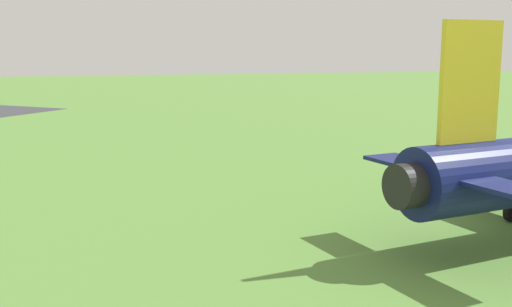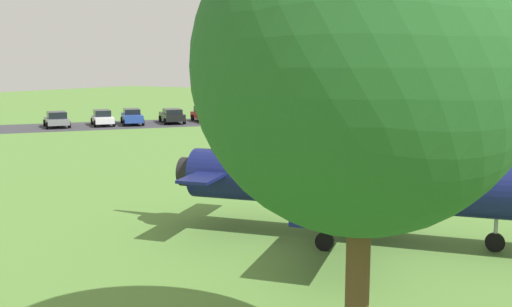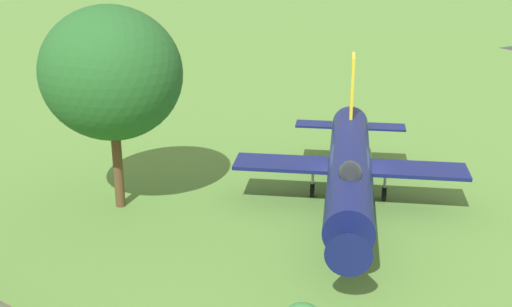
# 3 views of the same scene
# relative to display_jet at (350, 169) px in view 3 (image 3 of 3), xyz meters

# --- Properties ---
(ground_plane) EXTENTS (200.00, 200.00, 0.00)m
(ground_plane) POSITION_rel_display_jet_xyz_m (0.36, 0.07, -2.01)
(ground_plane) COLOR #568438
(display_jet) EXTENTS (14.78, 10.09, 5.75)m
(display_jet) POSITION_rel_display_jet_xyz_m (0.00, 0.00, 0.00)
(display_jet) COLOR #111951
(display_jet) RESTS_ON ground_plane
(shade_tree) EXTENTS (5.45, 5.92, 8.61)m
(shade_tree) POSITION_rel_display_jet_xyz_m (-2.51, 9.46, 3.84)
(shade_tree) COLOR brown
(shade_tree) RESTS_ON ground_plane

